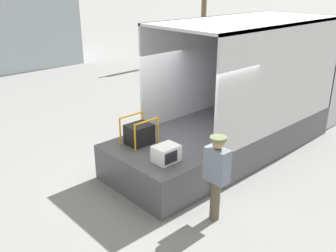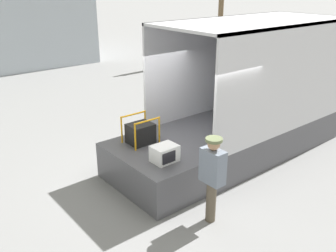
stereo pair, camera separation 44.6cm
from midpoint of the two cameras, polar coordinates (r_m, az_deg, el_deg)
name	(u,v)px [view 2 (the right image)]	position (r m, az deg, el deg)	size (l,w,h in m)	color
ground_plane	(175,176)	(8.38, 2.63, -7.61)	(160.00, 160.00, 0.00)	gray
box_truck	(286,100)	(10.86, 18.62, 3.75)	(6.70, 2.27, 3.20)	#B2B2B7
tailgate_deck	(151,169)	(7.82, -1.00, -6.58)	(1.33, 2.16, 0.79)	#4C4C51
microwave	(165,154)	(7.19, 1.27, -4.24)	(0.48, 0.38, 0.33)	white
portable_generator	(141,133)	(7.98, -2.50, -1.06)	(0.65, 0.55, 0.59)	black
worker_person	(212,172)	(6.54, 8.75, -6.97)	(0.29, 0.44, 1.62)	brown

